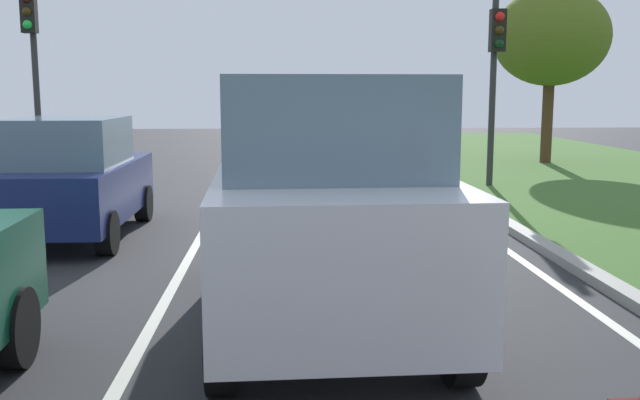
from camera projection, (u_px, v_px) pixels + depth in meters
ground_plane at (249, 229)px, 11.23m from camera, size 60.00×60.00×0.00m
lane_line_center at (204, 229)px, 11.19m from camera, size 0.12×32.00×0.01m
lane_line_right_edge at (474, 227)px, 11.43m from camera, size 0.12×32.00×0.01m
curb_right at (504, 223)px, 11.44m from camera, size 0.24×48.00×0.12m
car_suv_ahead at (324, 201)px, 6.53m from camera, size 2.09×4.56×2.28m
car_hatchback_far at (73, 179)px, 10.46m from camera, size 1.74×3.70×1.78m
traffic_light_near_right at (495, 60)px, 15.43m from camera, size 0.32×0.50×4.21m
traffic_light_overhead_left at (32, 48)px, 15.85m from camera, size 0.32×0.50×4.63m
tree_roadside_far at (551, 37)px, 20.47m from camera, size 3.30×3.30×5.10m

